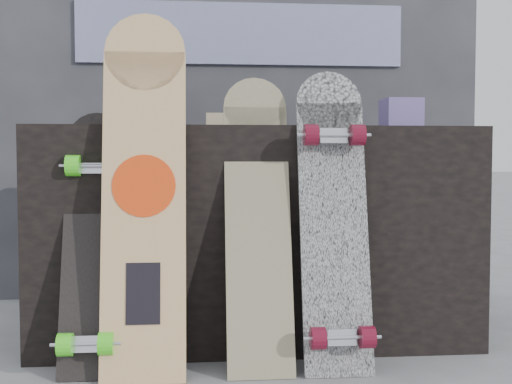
{
  "coord_description": "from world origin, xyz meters",
  "views": [
    {
      "loc": [
        -0.21,
        -1.94,
        0.69
      ],
      "look_at": [
        -0.02,
        0.2,
        0.58
      ],
      "focal_mm": 45.0,
      "sensor_mm": 36.0,
      "label": 1
    }
  ],
  "objects": [
    {
      "name": "skateboard_dark",
      "position": [
        -0.56,
        0.17,
        0.43
      ],
      "size": [
        0.19,
        0.33,
        0.85
      ],
      "rotation": [
        -0.3,
        0.0,
        0.0
      ],
      "color": "black",
      "rests_on": "ground"
    },
    {
      "name": "merch_box_flat",
      "position": [
        -0.07,
        0.54,
        0.83
      ],
      "size": [
        0.22,
        0.1,
        0.06
      ],
      "primitive_type": "cube",
      "color": "#D1B78C",
      "rests_on": "vendor_table"
    },
    {
      "name": "merch_box_purple",
      "position": [
        -0.42,
        0.65,
        0.85
      ],
      "size": [
        0.18,
        0.12,
        0.1
      ],
      "primitive_type": "cube",
      "color": "#473976",
      "rests_on": "vendor_table"
    },
    {
      "name": "ground",
      "position": [
        0.0,
        0.0,
        0.0
      ],
      "size": [
        60.0,
        60.0,
        0.0
      ],
      "primitive_type": "plane",
      "color": "slate",
      "rests_on": "ground"
    },
    {
      "name": "longboard_celtic",
      "position": [
        -0.02,
        0.16,
        0.51
      ],
      "size": [
        0.22,
        0.29,
        0.97
      ],
      "rotation": [
        -0.28,
        0.0,
        0.0
      ],
      "color": "beige",
      "rests_on": "ground"
    },
    {
      "name": "booth",
      "position": [
        0.0,
        1.35,
        1.1
      ],
      "size": [
        2.4,
        0.22,
        2.2
      ],
      "color": "#323237",
      "rests_on": "ground"
    },
    {
      "name": "merch_box_small",
      "position": [
        0.58,
        0.52,
        0.86
      ],
      "size": [
        0.14,
        0.14,
        0.12
      ],
      "primitive_type": "cube",
      "color": "#473976",
      "rests_on": "vendor_table"
    },
    {
      "name": "longboard_cascadia",
      "position": [
        0.23,
        0.11,
        0.51
      ],
      "size": [
        0.22,
        0.3,
        0.98
      ],
      "rotation": [
        -0.22,
        0.0,
        0.0
      ],
      "color": "silver",
      "rests_on": "ground"
    },
    {
      "name": "vendor_table",
      "position": [
        0.0,
        0.5,
        0.4
      ],
      "size": [
        1.6,
        0.6,
        0.8
      ],
      "primitive_type": "cube",
      "color": "black",
      "rests_on": "ground"
    },
    {
      "name": "longboard_geisha",
      "position": [
        -0.39,
        0.12,
        0.62
      ],
      "size": [
        0.26,
        0.24,
        1.17
      ],
      "rotation": [
        -0.19,
        0.0,
        0.0
      ],
      "color": "tan",
      "rests_on": "ground"
    }
  ]
}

